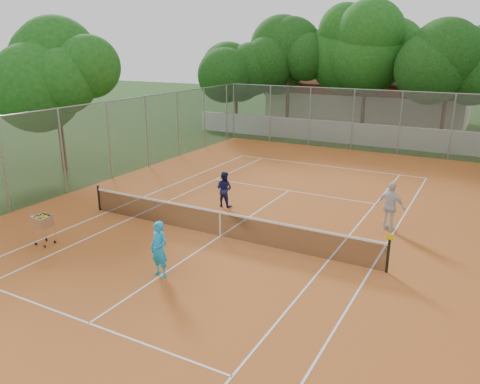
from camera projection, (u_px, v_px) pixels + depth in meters
The scene contains 12 objects.
ground at pixel (220, 237), 17.06m from camera, with size 120.00×120.00×0.00m, color #16360E.
court_pad at pixel (220, 236), 17.05m from camera, with size 18.00×34.00×0.02m, color #B65D23.
court_lines at pixel (220, 236), 17.05m from camera, with size 10.98×23.78×0.01m, color white.
tennis_net at pixel (220, 224), 16.90m from camera, with size 11.88×0.10×0.98m, color black.
perimeter_fence at pixel (220, 184), 16.46m from camera, with size 18.00×34.00×4.00m, color slate.
boundary_wall at pixel (359, 134), 32.75m from camera, with size 26.00×0.30×1.50m, color silver.
clubhouse at pixel (368, 98), 41.61m from camera, with size 16.40×9.00×4.40m, color beige.
tropical_trees at pixel (375, 70), 34.00m from camera, with size 29.00×19.00×10.00m, color #0E360D.
player_near at pixel (159, 249), 13.88m from camera, with size 0.63×0.41×1.73m, color #1BA6EC.
player_far_left at pixel (224, 189), 20.04m from camera, with size 0.75×0.58×1.54m, color #1B1B52.
player_far_right at pixel (391, 206), 17.41m from camera, with size 1.08×0.45×1.84m, color silver.
ball_hopper at pixel (44, 229), 16.16m from camera, with size 0.56×0.56×1.16m, color #BCBBC3.
Camera 1 is at (8.19, -13.52, 6.65)m, focal length 35.00 mm.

